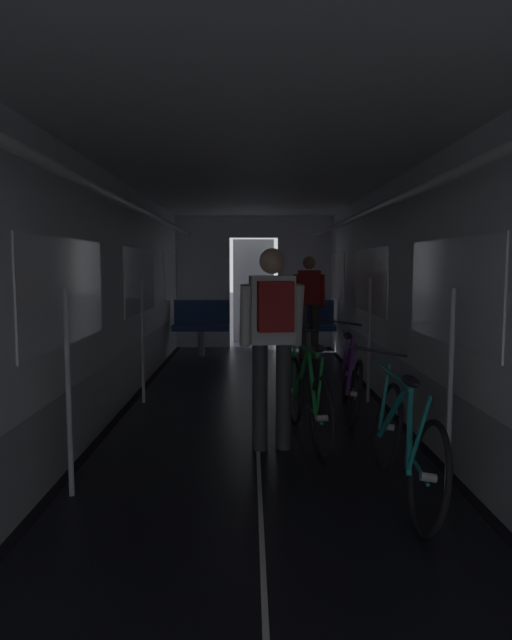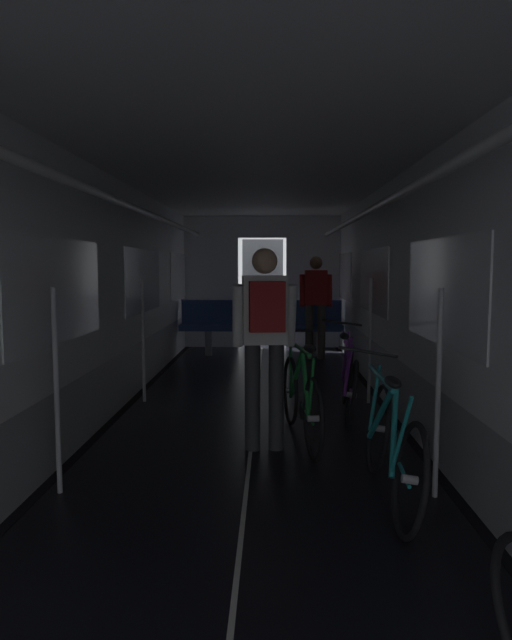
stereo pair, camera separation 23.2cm
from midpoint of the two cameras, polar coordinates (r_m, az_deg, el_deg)
train_car_shell at (r=5.21m, az=-1.16°, el=7.19°), size 3.14×12.34×2.57m
bench_seat_far_left at (r=9.78m, az=-6.18°, el=-0.23°), size 0.98×0.51×0.95m
bench_seat_far_right at (r=9.77m, az=4.39°, el=-0.22°), size 0.98×0.51×0.95m
bicycle_purple at (r=5.94m, az=8.36°, el=-5.84°), size 0.44×1.69×0.95m
bicycle_teal at (r=3.94m, az=13.03°, el=-11.85°), size 0.44×1.69×0.96m
person_cyclist_aisle at (r=4.67m, az=0.23°, el=-1.01°), size 0.55×0.41×1.69m
bicycle_green_in_aisle at (r=5.06m, az=3.78°, el=-7.77°), size 0.44×1.68×0.93m
person_standing_near_bench at (r=9.36m, az=4.62°, el=2.03°), size 0.53×0.23×1.69m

